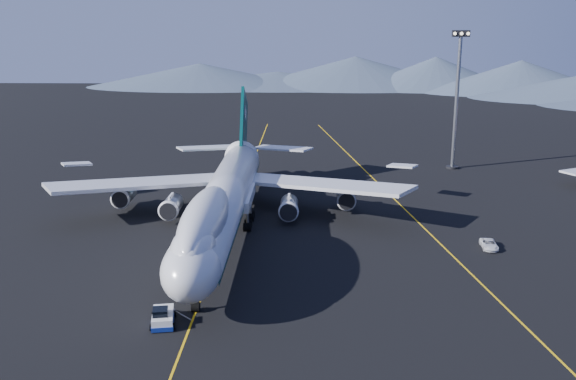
{
  "coord_description": "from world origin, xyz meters",
  "views": [
    {
      "loc": [
        12.08,
        -91.82,
        31.14
      ],
      "look_at": [
        9.43,
        4.43,
        6.0
      ],
      "focal_mm": 40.0,
      "sensor_mm": 36.0,
      "label": 1
    }
  ],
  "objects_px": {
    "pushback_tug": "(163,318)",
    "floodlight_mast": "(457,100)",
    "boeing_747": "(224,198)",
    "service_van": "(489,244)"
  },
  "relations": [
    {
      "from": "pushback_tug",
      "to": "floodlight_mast",
      "type": "bearing_deg",
      "value": 48.71
    },
    {
      "from": "boeing_747",
      "to": "service_van",
      "type": "height_order",
      "value": "boeing_747"
    },
    {
      "from": "boeing_747",
      "to": "service_van",
      "type": "bearing_deg",
      "value": -7.21
    },
    {
      "from": "boeing_747",
      "to": "service_van",
      "type": "relative_size",
      "value": 16.11
    },
    {
      "from": "pushback_tug",
      "to": "boeing_747",
      "type": "bearing_deg",
      "value": 74.63
    },
    {
      "from": "boeing_747",
      "to": "service_van",
      "type": "xyz_separation_m",
      "value": [
        38.33,
        -4.85,
        -5.19
      ]
    },
    {
      "from": "pushback_tug",
      "to": "floodlight_mast",
      "type": "relative_size",
      "value": 0.16
    },
    {
      "from": "floodlight_mast",
      "to": "pushback_tug",
      "type": "bearing_deg",
      "value": -121.72
    },
    {
      "from": "pushback_tug",
      "to": "floodlight_mast",
      "type": "distance_m",
      "value": 91.65
    },
    {
      "from": "floodlight_mast",
      "to": "boeing_747",
      "type": "bearing_deg",
      "value": -133.22
    }
  ]
}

